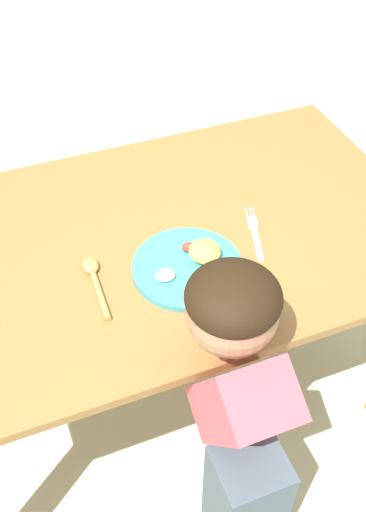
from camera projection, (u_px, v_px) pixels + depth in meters
name	position (u px, v px, depth m)	size (l,w,h in m)	color
ground_plane	(167.00, 386.00, 2.06)	(8.00, 8.00, 0.00)	beige
dining_table	(162.00, 263.00, 1.61)	(1.43, 0.87, 0.74)	brown
plate	(190.00, 264.00, 1.44)	(0.28, 0.28, 0.06)	teal
fork	(255.00, 234.00, 1.54)	(0.08, 0.20, 0.01)	silver
spoon	(95.00, 278.00, 1.41)	(0.04, 0.21, 0.02)	tan
drinking_cup	(262.00, 309.00, 1.30)	(0.07, 0.07, 0.08)	#548ACE
person	(241.00, 427.00, 1.31)	(0.19, 0.42, 1.00)	#43525E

